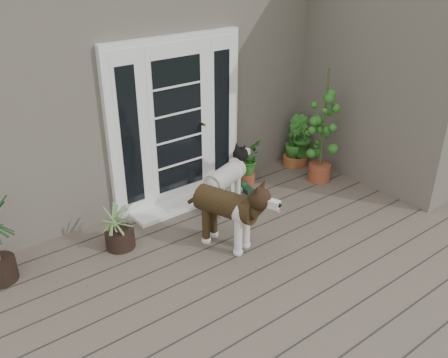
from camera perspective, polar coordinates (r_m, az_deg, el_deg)
deck at (r=5.29m, az=10.00°, el=-11.18°), size 6.20×4.60×0.12m
house_main at (r=7.86m, az=-12.74°, el=13.40°), size 7.40×4.00×3.10m
house_wing at (r=7.40m, az=20.44°, el=11.61°), size 1.60×2.40×3.10m
door_unit at (r=6.12m, az=-5.63°, el=6.73°), size 1.90×0.14×2.15m
door_step at (r=6.40m, az=-4.26°, el=-2.61°), size 1.60×0.40×0.05m
brindle_dog at (r=5.34m, az=0.27°, el=-4.37°), size 0.70×1.03×0.79m
white_dog at (r=6.10m, az=0.16°, el=-0.73°), size 0.89×0.60×0.68m
spider_plant at (r=5.50m, az=-12.45°, el=-5.30°), size 0.62×0.62×0.59m
herb_a at (r=6.82m, az=2.72°, el=1.58°), size 0.58×0.58×0.52m
herb_b at (r=7.43m, az=8.93°, el=3.71°), size 0.49×0.49×0.58m
herb_c at (r=7.42m, az=8.24°, el=3.38°), size 0.39×0.39×0.50m
sapling at (r=6.80m, az=11.81°, el=6.35°), size 0.56×0.56×1.70m
clog_left at (r=6.37m, az=1.74°, el=-2.47°), size 0.18×0.33×0.09m
clog_right at (r=6.67m, az=2.69°, el=-1.08°), size 0.20×0.33×0.09m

